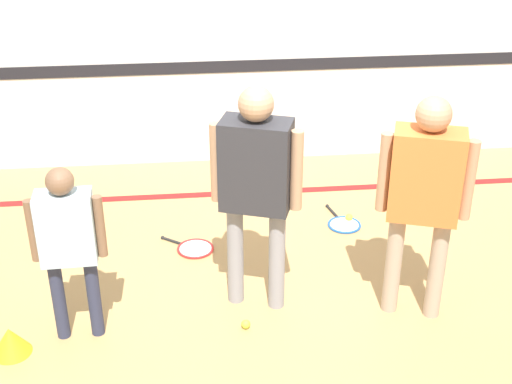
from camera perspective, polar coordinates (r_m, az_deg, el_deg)
name	(u,v)px	position (r m, az deg, el deg)	size (l,w,h in m)	color
ground_plane	(290,311)	(5.33, 2.70, -9.49)	(16.00, 16.00, 0.00)	tan
wall_back	(254,8)	(7.11, -0.20, 14.54)	(16.00, 0.07, 3.20)	silver
floor_stripe	(262,192)	(6.91, 0.48, 0.01)	(14.40, 0.10, 0.01)	red
person_instructor	(256,177)	(4.86, 0.00, 1.21)	(0.61, 0.40, 1.70)	gray
person_student_left	(68,237)	(4.81, -14.84, -3.46)	(0.49, 0.21, 1.30)	#2D334C
person_student_right	(425,187)	(4.90, 13.35, 0.41)	(0.61, 0.39, 1.67)	tan
racket_spare_on_floor	(343,224)	(6.41, 7.00, -2.53)	(0.36, 0.55, 0.03)	blue
racket_second_spare	(194,248)	(6.04, -5.00, -4.49)	(0.51, 0.44, 0.03)	red
tennis_ball_near_instructor	(246,324)	(5.14, -0.82, -10.53)	(0.07, 0.07, 0.07)	#CCE038
tennis_ball_by_spare_racket	(349,217)	(6.47, 7.46, -2.03)	(0.07, 0.07, 0.07)	#CCE038
training_cone	(10,341)	(5.17, -19.05, -11.18)	(0.26, 0.26, 0.20)	yellow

